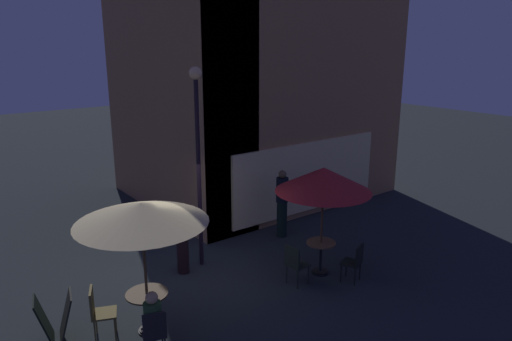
% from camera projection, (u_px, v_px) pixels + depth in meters
% --- Properties ---
extents(ground_plane, '(60.00, 60.00, 0.00)m').
position_uv_depth(ground_plane, '(191.00, 284.00, 10.50)').
color(ground_plane, '#21272A').
extents(cafe_building, '(7.88, 6.44, 9.15)m').
position_uv_depth(cafe_building, '(244.00, 62.00, 14.26)').
color(cafe_building, '#A1754E').
rests_on(cafe_building, ground).
extents(street_lamp_near_corner, '(0.29, 0.29, 4.66)m').
position_uv_depth(street_lamp_near_corner, '(198.00, 141.00, 10.64)').
color(street_lamp_near_corner, black).
rests_on(street_lamp_near_corner, ground).
extents(menu_sandwich_board, '(0.75, 0.69, 0.86)m').
position_uv_depth(menu_sandwich_board, '(55.00, 318.00, 8.43)').
color(menu_sandwich_board, black).
rests_on(menu_sandwich_board, ground).
extents(cafe_table_0, '(0.77, 0.77, 0.79)m').
position_uv_depth(cafe_table_0, '(147.00, 303.00, 8.65)').
color(cafe_table_0, black).
rests_on(cafe_table_0, ground).
extents(cafe_table_1, '(0.67, 0.67, 0.77)m').
position_uv_depth(cafe_table_1, '(321.00, 252.00, 10.88)').
color(cafe_table_1, black).
rests_on(cafe_table_1, ground).
extents(patio_umbrella_0, '(2.33, 2.33, 2.51)m').
position_uv_depth(patio_umbrella_0, '(141.00, 213.00, 8.19)').
color(patio_umbrella_0, black).
rests_on(patio_umbrella_0, ground).
extents(patio_umbrella_1, '(2.14, 2.14, 2.53)m').
position_uv_depth(patio_umbrella_1, '(324.00, 180.00, 10.42)').
color(patio_umbrella_1, black).
rests_on(patio_umbrella_1, ground).
extents(cafe_chair_0, '(0.49, 0.49, 0.94)m').
position_uv_depth(cafe_chair_0, '(154.00, 331.00, 7.85)').
color(cafe_chair_0, black).
rests_on(cafe_chair_0, ground).
extents(cafe_chair_1, '(0.56, 0.56, 0.99)m').
position_uv_depth(cafe_chair_1, '(98.00, 309.00, 8.44)').
color(cafe_chair_1, brown).
rests_on(cafe_chair_1, ground).
extents(cafe_chair_2, '(0.53, 0.53, 0.89)m').
position_uv_depth(cafe_chair_2, '(355.00, 260.00, 10.46)').
color(cafe_chair_2, black).
rests_on(cafe_chair_2, ground).
extents(cafe_chair_3, '(0.45, 0.45, 0.94)m').
position_uv_depth(cafe_chair_3, '(295.00, 262.00, 10.33)').
color(cafe_chair_3, black).
rests_on(cafe_chair_3, ground).
extents(patron_seated_0, '(0.40, 0.51, 1.24)m').
position_uv_depth(patron_seated_0, '(153.00, 319.00, 7.95)').
color(patron_seated_0, '#62376E').
rests_on(patron_seated_0, ground).
extents(patron_standing_1, '(0.32, 0.32, 1.69)m').
position_uv_depth(patron_standing_1, '(182.00, 238.00, 10.81)').
color(patron_standing_1, black).
rests_on(patron_standing_1, ground).
extents(patron_standing_2, '(0.33, 0.33, 1.87)m').
position_uv_depth(patron_standing_2, '(282.00, 203.00, 12.83)').
color(patron_standing_2, black).
rests_on(patron_standing_2, ground).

